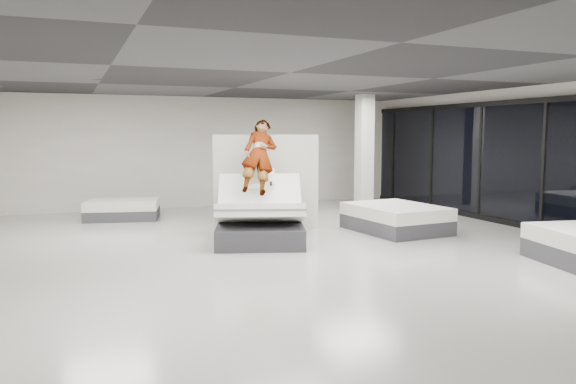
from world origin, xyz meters
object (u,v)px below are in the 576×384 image
Objects in this scene: remote at (271,184)px; flat_bed_right_far at (396,218)px; hero_bed at (260,220)px; divider_panel at (266,182)px; flat_bed_left_far at (123,209)px; person at (260,170)px; column at (364,153)px.

flat_bed_right_far is (2.95, 0.11, -0.87)m from remote.
hero_bed reaches higher than remote.
hero_bed is at bearing -97.68° from divider_panel.
person is at bearing -58.03° from flat_bed_left_far.
remote is 3.07m from flat_bed_right_far.
hero_bed is 1.02m from person.
hero_bed is 3.15m from flat_bed_right_far.
person reaches higher than hero_bed.
remote reaches higher than flat_bed_right_far.
flat_bed_right_far reaches higher than flat_bed_left_far.
hero_bed is 18.74× the size of remote.
remote is at bearing -59.54° from flat_bed_left_far.
hero_bed is at bearing -179.57° from flat_bed_right_far.
remote is 1.44m from divider_panel.
flat_bed_left_far is at bearing 118.87° from hero_bed.
hero_bed is 1.17× the size of flat_bed_right_far.
flat_bed_right_far is at bearing -37.00° from flat_bed_left_far.
flat_bed_right_far is (3.04, -0.29, -1.11)m from person.
person is 0.79× the size of divider_panel.
divider_panel reaches higher than remote.
column is at bearing 72.64° from flat_bed_right_far.
flat_bed_right_far is 3.67m from column.
column is at bearing -7.11° from flat_bed_left_far.
hero_bed reaches higher than flat_bed_right_far.
remote is 0.04× the size of column.
person reaches higher than flat_bed_left_far.
person is 0.48m from remote.
column is at bearing 45.66° from divider_panel.
column reaches higher than hero_bed.
flat_bed_right_far is at bearing 12.83° from person.
person is 0.82× the size of flat_bed_right_far.
remote is 0.07× the size of flat_bed_left_far.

